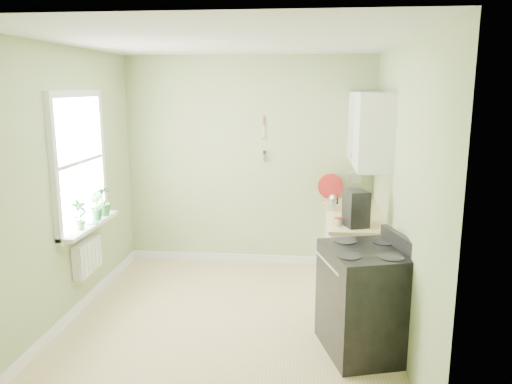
# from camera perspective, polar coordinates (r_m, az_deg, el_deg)

# --- Properties ---
(floor) EXTENTS (3.20, 3.60, 0.02)m
(floor) POSITION_cam_1_polar(r_m,az_deg,el_deg) (5.15, -3.16, -14.75)
(floor) COLOR tan
(floor) RESTS_ON ground
(ceiling) EXTENTS (3.20, 3.60, 0.02)m
(ceiling) POSITION_cam_1_polar(r_m,az_deg,el_deg) (4.63, -3.56, 16.95)
(ceiling) COLOR white
(ceiling) RESTS_ON wall_back
(wall_back) EXTENTS (3.20, 0.02, 2.70)m
(wall_back) POSITION_cam_1_polar(r_m,az_deg,el_deg) (6.47, -0.83, 3.43)
(wall_back) COLOR #A7B77D
(wall_back) RESTS_ON floor
(wall_left) EXTENTS (0.02, 3.60, 2.70)m
(wall_left) POSITION_cam_1_polar(r_m,az_deg,el_deg) (5.21, -21.13, 0.57)
(wall_left) COLOR #A7B77D
(wall_left) RESTS_ON floor
(wall_right) EXTENTS (0.02, 3.60, 2.70)m
(wall_right) POSITION_cam_1_polar(r_m,az_deg,el_deg) (4.73, 16.29, -0.17)
(wall_right) COLOR #A7B77D
(wall_right) RESTS_ON floor
(base_cabinets) EXTENTS (0.60, 1.60, 0.87)m
(base_cabinets) POSITION_cam_1_polar(r_m,az_deg,el_deg) (5.88, 11.04, -6.83)
(base_cabinets) COLOR white
(base_cabinets) RESTS_ON floor
(countertop) EXTENTS (0.64, 1.60, 0.04)m
(countertop) POSITION_cam_1_polar(r_m,az_deg,el_deg) (5.75, 11.12, -2.53)
(countertop) COLOR beige
(countertop) RESTS_ON base_cabinets
(upper_cabinets) EXTENTS (0.35, 1.40, 0.80)m
(upper_cabinets) POSITION_cam_1_polar(r_m,az_deg,el_deg) (5.71, 12.77, 7.07)
(upper_cabinets) COLOR white
(upper_cabinets) RESTS_ON wall_right
(window) EXTENTS (0.06, 1.14, 1.44)m
(window) POSITION_cam_1_polar(r_m,az_deg,el_deg) (5.43, -19.62, 3.26)
(window) COLOR white
(window) RESTS_ON wall_left
(window_sill) EXTENTS (0.18, 1.14, 0.04)m
(window_sill) POSITION_cam_1_polar(r_m,az_deg,el_deg) (5.53, -18.46, -3.62)
(window_sill) COLOR white
(window_sill) RESTS_ON wall_left
(radiator) EXTENTS (0.12, 0.50, 0.35)m
(radiator) POSITION_cam_1_polar(r_m,az_deg,el_deg) (5.59, -18.73, -7.00)
(radiator) COLOR white
(radiator) RESTS_ON wall_left
(wall_utensils) EXTENTS (0.02, 0.14, 0.58)m
(wall_utensils) POSITION_cam_1_polar(r_m,az_deg,el_deg) (6.40, 0.92, 5.27)
(wall_utensils) COLOR beige
(wall_utensils) RESTS_ON wall_back
(stove) EXTENTS (0.87, 0.92, 1.07)m
(stove) POSITION_cam_1_polar(r_m,az_deg,el_deg) (4.56, 12.37, -11.95)
(stove) COLOR black
(stove) RESTS_ON floor
(stand_mixer) EXTENTS (0.22, 0.32, 0.36)m
(stand_mixer) POSITION_cam_1_polar(r_m,az_deg,el_deg) (6.44, 11.05, 0.57)
(stand_mixer) COLOR #B2B2B7
(stand_mixer) RESTS_ON countertop
(kettle) EXTENTS (0.18, 0.11, 0.18)m
(kettle) POSITION_cam_1_polar(r_m,az_deg,el_deg) (5.79, 8.72, -1.21)
(kettle) COLOR silver
(kettle) RESTS_ON countertop
(coffee_maker) EXTENTS (0.27, 0.29, 0.37)m
(coffee_maker) POSITION_cam_1_polar(r_m,az_deg,el_deg) (5.15, 11.34, -1.99)
(coffee_maker) COLOR black
(coffee_maker) RESTS_ON countertop
(red_tray) EXTENTS (0.33, 0.12, 0.32)m
(red_tray) POSITION_cam_1_polar(r_m,az_deg,el_deg) (6.40, 8.50, 0.67)
(red_tray) COLOR #A7201F
(red_tray) RESTS_ON countertop
(jar) EXTENTS (0.08, 0.08, 0.09)m
(jar) POSITION_cam_1_polar(r_m,az_deg,el_deg) (5.17, 9.40, -3.38)
(jar) COLOR #C0AB97
(jar) RESTS_ON countertop
(plant_a) EXTENTS (0.19, 0.20, 0.32)m
(plant_a) POSITION_cam_1_polar(r_m,az_deg,el_deg) (5.27, -19.54, -2.44)
(plant_a) COLOR #2B662E
(plant_a) RESTS_ON window_sill
(plant_b) EXTENTS (0.21, 0.21, 0.30)m
(plant_b) POSITION_cam_1_polar(r_m,az_deg,el_deg) (5.62, -17.86, -1.55)
(plant_b) COLOR #2B662E
(plant_b) RESTS_ON window_sill
(plant_c) EXTENTS (0.26, 0.26, 0.32)m
(plant_c) POSITION_cam_1_polar(r_m,az_deg,el_deg) (5.79, -17.12, -1.01)
(plant_c) COLOR #2B662E
(plant_c) RESTS_ON window_sill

